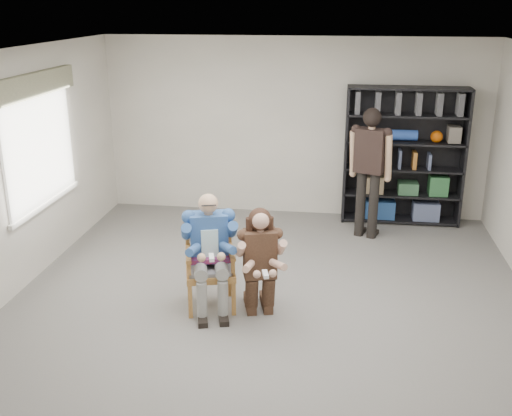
% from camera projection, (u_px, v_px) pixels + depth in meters
% --- Properties ---
extents(room_shell, '(6.00, 7.00, 2.80)m').
position_uv_depth(room_shell, '(267.00, 196.00, 6.15)').
color(room_shell, beige).
rests_on(room_shell, ground).
extents(floor, '(6.00, 7.00, 0.01)m').
position_uv_depth(floor, '(266.00, 316.00, 6.60)').
color(floor, slate).
rests_on(floor, ground).
extents(window_left, '(0.16, 2.00, 1.75)m').
position_uv_depth(window_left, '(40.00, 143.00, 7.39)').
color(window_left, white).
rests_on(window_left, room_shell).
extents(armchair, '(0.73, 0.72, 1.03)m').
position_uv_depth(armchair, '(210.00, 265.00, 6.65)').
color(armchair, '#93602B').
rests_on(armchair, floor).
extents(seated_man, '(0.77, 0.93, 1.34)m').
position_uv_depth(seated_man, '(210.00, 252.00, 6.60)').
color(seated_man, '#2B5594').
rests_on(seated_man, floor).
extents(kneeling_woman, '(0.72, 0.93, 1.23)m').
position_uv_depth(kneeling_woman, '(260.00, 264.00, 6.43)').
color(kneeling_woman, '#332117').
rests_on(kneeling_woman, floor).
extents(bookshelf, '(1.80, 0.38, 2.10)m').
position_uv_depth(bookshelf, '(404.00, 157.00, 9.11)').
color(bookshelf, black).
rests_on(bookshelf, floor).
extents(standing_man, '(0.66, 0.51, 1.89)m').
position_uv_depth(standing_man, '(369.00, 175.00, 8.55)').
color(standing_man, black).
rests_on(standing_man, floor).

